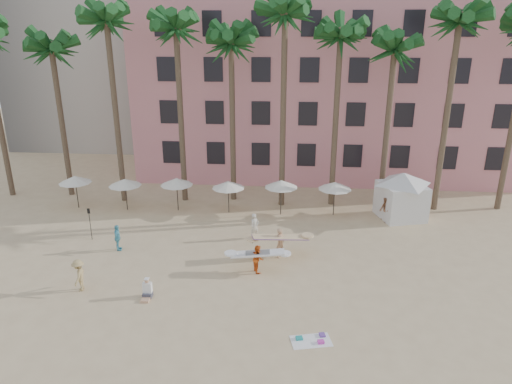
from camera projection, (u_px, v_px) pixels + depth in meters
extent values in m
plane|color=#D1B789|center=(215.00, 303.00, 23.38)|extent=(120.00, 120.00, 0.00)
cube|color=pink|center=(327.00, 88.00, 44.65)|extent=(35.00, 14.00, 16.00)
cylinder|color=brown|center=(62.00, 125.00, 37.12)|extent=(0.44, 0.44, 12.00)
cylinder|color=brown|center=(116.00, 116.00, 35.47)|extent=(0.44, 0.44, 14.00)
cylinder|color=brown|center=(181.00, 119.00, 35.64)|extent=(0.44, 0.44, 13.50)
cylinder|color=brown|center=(233.00, 125.00, 35.97)|extent=(0.44, 0.44, 12.50)
cylinder|color=brown|center=(283.00, 115.00, 34.39)|extent=(0.44, 0.44, 14.50)
cylinder|color=brown|center=(335.00, 124.00, 34.80)|extent=(0.44, 0.44, 13.00)
cylinder|color=brown|center=(387.00, 130.00, 35.14)|extent=(0.44, 0.44, 12.00)
cylinder|color=brown|center=(446.00, 120.00, 33.56)|extent=(0.44, 0.44, 14.00)
cylinder|color=#332B23|center=(77.00, 193.00, 35.72)|extent=(0.07, 0.07, 2.50)
cone|color=white|center=(75.00, 179.00, 35.35)|extent=(2.50, 2.50, 0.55)
cylinder|color=#332B23|center=(126.00, 195.00, 35.33)|extent=(0.07, 0.07, 2.40)
cone|color=white|center=(125.00, 182.00, 34.99)|extent=(2.50, 2.50, 0.55)
cylinder|color=#332B23|center=(177.00, 195.00, 35.20)|extent=(0.07, 0.07, 2.50)
cone|color=white|center=(177.00, 182.00, 34.84)|extent=(2.50, 2.50, 0.55)
cylinder|color=#332B23|center=(229.00, 198.00, 34.82)|extent=(0.07, 0.07, 2.40)
cone|color=white|center=(228.00, 185.00, 34.47)|extent=(2.50, 2.50, 0.55)
cylinder|color=#332B23|center=(281.00, 198.00, 34.39)|extent=(0.07, 0.07, 2.60)
cone|color=white|center=(281.00, 184.00, 34.01)|extent=(2.50, 2.50, 0.55)
cylinder|color=#332B23|center=(334.00, 199.00, 34.29)|extent=(0.07, 0.07, 2.50)
cone|color=white|center=(335.00, 186.00, 33.92)|extent=(2.50, 2.50, 0.55)
cube|color=silver|center=(401.00, 201.00, 33.80)|extent=(3.68, 3.68, 2.60)
cone|color=silver|center=(403.00, 179.00, 33.22)|extent=(5.52, 5.52, 0.90)
cube|color=white|center=(311.00, 341.00, 20.50)|extent=(1.97, 1.36, 0.02)
cube|color=teal|center=(299.00, 338.00, 20.60)|extent=(0.35, 0.31, 0.10)
cube|color=#D63BB5|center=(321.00, 342.00, 20.34)|extent=(0.32, 0.28, 0.12)
cube|color=#6B429F|center=(322.00, 335.00, 20.84)|extent=(0.32, 0.35, 0.08)
imported|color=tan|center=(280.00, 243.00, 27.91)|extent=(0.74, 0.82, 1.89)
cube|color=beige|center=(280.00, 237.00, 27.79)|extent=(3.51, 1.56, 0.40)
imported|color=#DD5617|center=(258.00, 259.00, 26.24)|extent=(0.87, 0.97, 1.65)
cube|color=white|center=(258.00, 253.00, 26.13)|extent=(3.14, 0.98, 0.32)
imported|color=brown|center=(385.00, 210.00, 33.14)|extent=(0.88, 1.03, 1.86)
imported|color=beige|center=(255.00, 226.00, 30.47)|extent=(0.75, 0.75, 1.76)
imported|color=tan|center=(79.00, 275.00, 24.29)|extent=(0.83, 1.24, 1.79)
imported|color=#52ACC0|center=(118.00, 238.00, 28.81)|extent=(0.64, 1.07, 1.71)
cylinder|color=black|center=(90.00, 225.00, 30.24)|extent=(0.04, 0.04, 2.10)
cube|color=black|center=(89.00, 211.00, 29.91)|extent=(0.18, 0.03, 0.35)
cube|color=#3F3F4C|center=(148.00, 295.00, 23.89)|extent=(0.47, 0.44, 0.25)
cube|color=tan|center=(146.00, 300.00, 23.57)|extent=(0.42, 0.47, 0.13)
cube|color=white|center=(147.00, 288.00, 23.81)|extent=(0.46, 0.27, 0.58)
sphere|color=tan|center=(147.00, 281.00, 23.67)|extent=(0.25, 0.25, 0.25)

